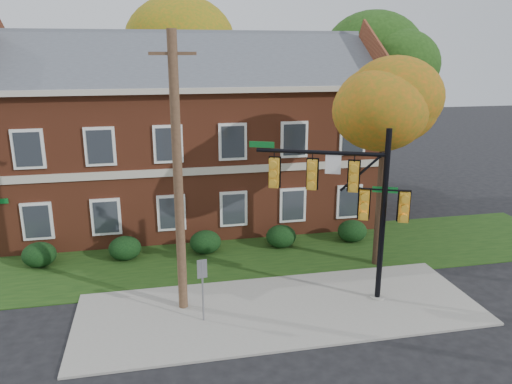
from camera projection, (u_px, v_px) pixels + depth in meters
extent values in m
plane|color=black|center=(288.00, 325.00, 16.55)|extent=(120.00, 120.00, 0.00)
cube|color=gray|center=(280.00, 309.00, 17.48)|extent=(14.00, 5.00, 0.08)
cube|color=#193811|center=(252.00, 255.00, 22.19)|extent=(30.00, 6.00, 0.04)
cube|color=brown|center=(193.00, 154.00, 26.51)|extent=(18.00, 8.00, 7.00)
cube|color=beige|center=(191.00, 85.00, 25.52)|extent=(18.80, 8.80, 0.24)
cube|color=beige|center=(201.00, 171.00, 22.71)|extent=(18.00, 0.12, 0.35)
ellipsoid|color=black|center=(39.00, 255.00, 20.94)|extent=(1.40, 1.26, 1.05)
ellipsoid|color=black|center=(125.00, 248.00, 21.63)|extent=(1.40, 1.26, 1.05)
ellipsoid|color=black|center=(205.00, 242.00, 22.32)|extent=(1.40, 1.26, 1.05)
ellipsoid|color=black|center=(281.00, 236.00, 23.01)|extent=(1.40, 1.26, 1.05)
ellipsoid|color=black|center=(352.00, 231.00, 23.70)|extent=(1.40, 1.26, 1.05)
cylinder|color=black|center=(381.00, 199.00, 20.52)|extent=(0.36, 0.36, 5.76)
ellipsoid|color=#CA5911|center=(387.00, 112.00, 19.54)|extent=(4.25, 4.25, 3.60)
ellipsoid|color=#CA5911|center=(407.00, 97.00, 19.15)|extent=(3.50, 3.50, 3.00)
cylinder|color=black|center=(377.00, 143.00, 29.61)|extent=(0.36, 0.36, 7.04)
ellipsoid|color=#19390F|center=(382.00, 67.00, 28.42)|extent=(5.95, 5.95, 5.04)
ellipsoid|color=#19390F|center=(402.00, 56.00, 27.94)|extent=(4.90, 4.90, 4.20)
cylinder|color=black|center=(197.00, 126.00, 34.15)|extent=(0.36, 0.36, 7.68)
ellipsoid|color=#B9700F|center=(195.00, 53.00, 32.84)|extent=(6.46, 6.46, 5.47)
ellipsoid|color=#B9700F|center=(210.00, 44.00, 32.33)|extent=(5.32, 5.32, 4.56)
cylinder|color=gray|center=(377.00, 298.00, 18.21)|extent=(0.50, 0.50, 0.14)
cylinder|color=black|center=(383.00, 218.00, 17.37)|extent=(0.26, 0.26, 6.29)
cylinder|color=black|center=(320.00, 152.00, 17.20)|extent=(4.18, 1.93, 0.14)
cylinder|color=black|center=(385.00, 190.00, 17.09)|extent=(1.51, 0.71, 0.07)
cube|color=gold|center=(274.00, 173.00, 17.74)|extent=(0.47, 0.41, 1.04)
cube|color=gold|center=(312.00, 175.00, 17.47)|extent=(0.47, 0.41, 1.04)
cube|color=gold|center=(354.00, 177.00, 17.19)|extent=(0.47, 0.41, 1.04)
cube|color=silver|center=(333.00, 164.00, 17.22)|extent=(0.51, 0.25, 0.67)
cube|color=#0C5E20|center=(262.00, 145.00, 17.55)|extent=(0.84, 0.39, 0.22)
cube|color=gold|center=(364.00, 205.00, 17.38)|extent=(0.47, 0.41, 1.04)
cube|color=gold|center=(404.00, 207.00, 17.12)|extent=(0.47, 0.41, 1.04)
cube|color=#0C5E20|center=(385.00, 190.00, 17.09)|extent=(0.80, 0.37, 0.21)
cylinder|color=#493322|center=(178.00, 179.00, 16.34)|extent=(0.37, 0.37, 9.43)
cube|color=#493322|center=(172.00, 53.00, 15.26)|extent=(1.46, 0.38, 0.10)
cylinder|color=slate|center=(203.00, 292.00, 16.41)|extent=(0.07, 0.07, 2.25)
cube|color=slate|center=(202.00, 269.00, 16.19)|extent=(0.33, 0.09, 0.63)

